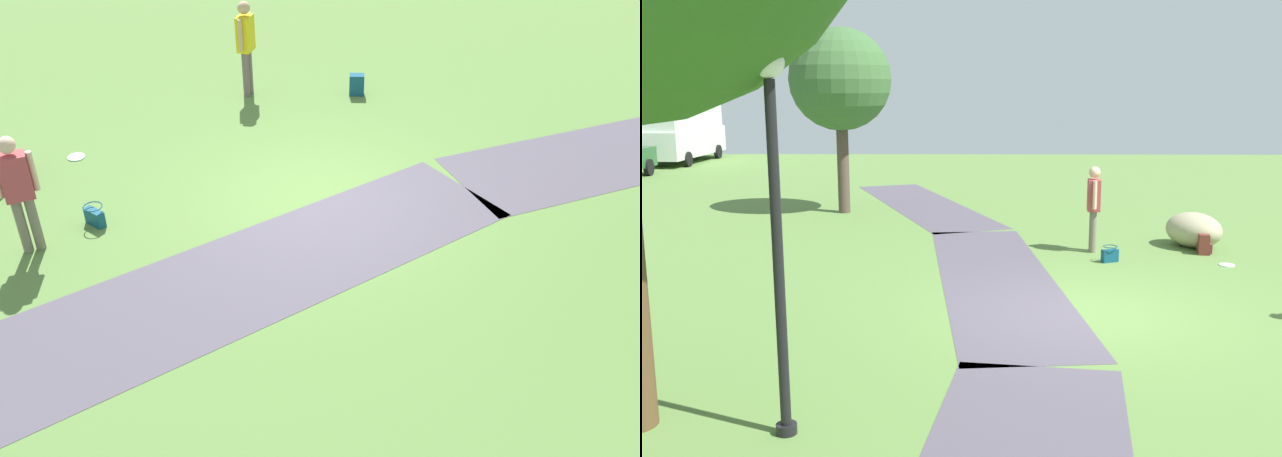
{
  "view_description": "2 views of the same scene",
  "coord_description": "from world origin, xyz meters",
  "views": [
    {
      "loc": [
        4.45,
        7.87,
        5.7
      ],
      "look_at": [
        1.12,
        1.97,
        1.01
      ],
      "focal_mm": 40.11,
      "sensor_mm": 36.0,
      "label": 1
    },
    {
      "loc": [
        -10.29,
        1.6,
        3.3
      ],
      "look_at": [
        0.21,
        1.77,
        1.21
      ],
      "focal_mm": 41.33,
      "sensor_mm": 36.0,
      "label": 2
    }
  ],
  "objects": [
    {
      "name": "delivery_van",
      "position": [
        20.33,
        14.05,
        1.27
      ],
      "size": [
        5.34,
        2.58,
        2.3
      ],
      "color": "silver",
      "rests_on": "ground"
    },
    {
      "name": "young_tree_near_path",
      "position": [
        8.36,
        4.93,
        3.35
      ],
      "size": [
        2.55,
        2.55,
        4.65
      ],
      "color": "#503E36",
      "rests_on": "ground"
    },
    {
      "name": "ground_plane",
      "position": [
        0.0,
        0.0,
        0.0
      ],
      "size": [
        48.0,
        48.0,
        0.0
      ],
      "primitive_type": "plane",
      "color": "#5A7C3D"
    },
    {
      "name": "woman_with_handbag",
      "position": [
        3.98,
        -0.76,
        0.98
      ],
      "size": [
        0.52,
        0.27,
        1.69
      ],
      "color": "#726A5A",
      "rests_on": "ground"
    },
    {
      "name": "footpath_segment_mid",
      "position": [
        1.9,
        1.2,
        0.0
      ],
      "size": [
        8.14,
        2.65,
        0.01
      ],
      "color": "#514957",
      "rests_on": "ground"
    },
    {
      "name": "footpath_segment_far",
      "position": [
        9.63,
        2.98,
        0.0
      ],
      "size": [
        8.16,
        4.59,
        0.01
      ],
      "color": "#514957",
      "rests_on": "ground"
    },
    {
      "name": "handbag_on_grass",
      "position": [
        3.11,
        -0.95,
        0.14
      ],
      "size": [
        0.36,
        0.36,
        0.31
      ],
      "color": "navy",
      "rests_on": "ground"
    },
    {
      "name": "backpack_by_boulder",
      "position": [
        3.79,
        -2.9,
        0.19
      ],
      "size": [
        0.31,
        0.29,
        0.4
      ],
      "color": "maroon",
      "rests_on": "ground"
    },
    {
      "name": "lamp_post",
      "position": [
        -3.8,
        3.38,
        2.22
      ],
      "size": [
        0.28,
        0.28,
        3.61
      ],
      "color": "black",
      "rests_on": "ground"
    },
    {
      "name": "lawn_boulder",
      "position": [
        4.45,
        -2.88,
        0.35
      ],
      "size": [
        1.56,
        1.41,
        0.7
      ],
      "color": "tan",
      "rests_on": "ground"
    },
    {
      "name": "frisbee_on_grass",
      "position": [
        2.87,
        -3.05,
        0.01
      ],
      "size": [
        0.28,
        0.28,
        0.02
      ],
      "color": "white",
      "rests_on": "ground"
    }
  ]
}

